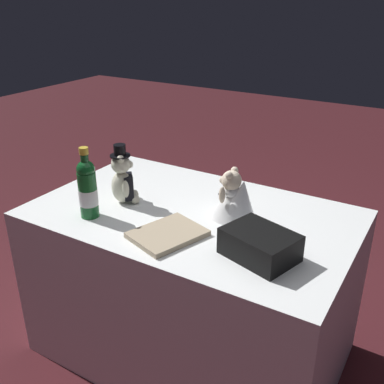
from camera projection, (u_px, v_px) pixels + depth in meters
ground_plane at (192, 347)px, 2.37m from camera, size 12.00×12.00×0.00m
reception_table at (192, 284)px, 2.21m from camera, size 1.45×0.90×0.80m
teddy_bear_groom at (123, 179)px, 2.10m from camera, size 0.13×0.13×0.29m
teddy_bear_bride at (234, 198)px, 1.96m from camera, size 0.22×0.18×0.23m
champagne_bottle at (88, 188)px, 1.95m from camera, size 0.08×0.08×0.32m
signing_pen at (232, 194)px, 2.22m from camera, size 0.12×0.07×0.01m
gift_case_black at (260, 245)px, 1.68m from camera, size 0.31×0.26×0.11m
guestbook at (168, 234)px, 1.84m from camera, size 0.30×0.34×0.02m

